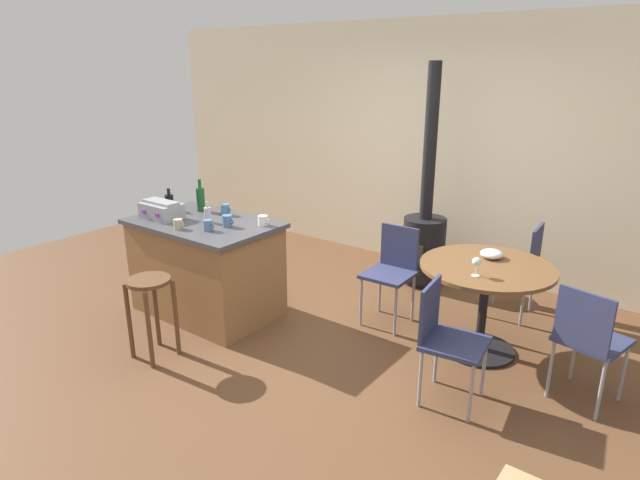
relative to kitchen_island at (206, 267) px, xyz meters
The scene contains 21 objects.
ground_plane 1.24m from the kitchen_island, ahead, with size 8.80×8.80×0.00m, color brown.
back_wall 2.84m from the kitchen_island, 64.88° to the left, with size 8.00×0.10×2.70m, color beige.
kitchen_island is the anchor object (origin of this frame).
wooden_stool 0.85m from the kitchen_island, 71.34° to the right, with size 0.34×0.34×0.66m.
dining_table 2.46m from the kitchen_island, 19.45° to the left, with size 1.03×1.03×0.75m.
folding_chair_near 1.70m from the kitchen_island, 30.59° to the left, with size 0.41×0.41×0.87m.
folding_chair_far 2.34m from the kitchen_island, ahead, with size 0.45×0.45×0.85m.
folding_chair_left 3.17m from the kitchen_island, ahead, with size 0.48×0.48×0.86m.
folding_chair_right 2.85m from the kitchen_island, 34.88° to the left, with size 0.42×0.42×0.88m.
wood_stove 2.25m from the kitchen_island, 54.86° to the left, with size 0.44×0.45×2.26m.
toolbox 0.66m from the kitchen_island, 157.94° to the right, with size 0.38×0.25×0.16m.
bottle_0 0.52m from the kitchen_island, ahead, with size 0.06×0.06×0.19m.
bottle_1 0.76m from the kitchen_island, behind, with size 0.08×0.08×0.21m.
bottle_2 0.67m from the kitchen_island, 140.89° to the left, with size 0.08×0.08×0.31m.
cup_0 0.56m from the kitchen_island, 88.80° to the left, with size 0.12×0.08×0.10m.
cup_1 0.56m from the kitchen_island, 86.65° to the right, with size 0.11×0.08×0.09m.
cup_2 0.58m from the kitchen_island, ahead, with size 0.12×0.09×0.10m.
cup_3 0.58m from the kitchen_island, 32.75° to the right, with size 0.12×0.08×0.09m.
cup_4 0.75m from the kitchen_island, 24.08° to the left, with size 0.12×0.09×0.09m.
wine_glass 2.42m from the kitchen_island, 13.38° to the left, with size 0.07×0.07×0.14m.
serving_bowl 2.51m from the kitchen_island, 23.60° to the left, with size 0.18×0.18×0.07m, color white.
Camera 1 is at (2.44, -3.17, 2.22)m, focal length 29.94 mm.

